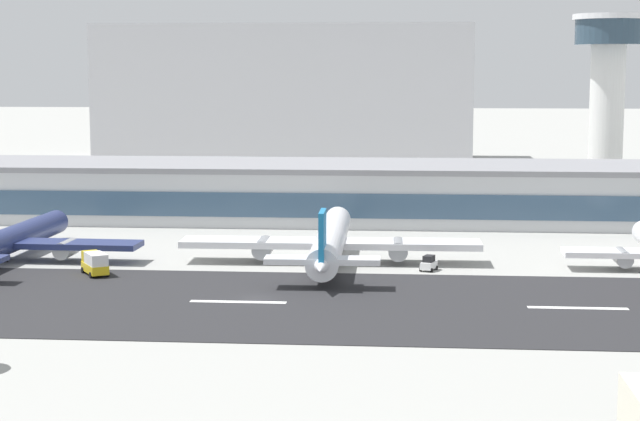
# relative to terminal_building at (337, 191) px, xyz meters

# --- Properties ---
(ground_plane) EXTENTS (1400.00, 1400.00, 0.00)m
(ground_plane) POSITION_rel_terminal_building_xyz_m (-5.30, -72.55, -5.44)
(ground_plane) COLOR #9E9E99
(runway_strip) EXTENTS (800.00, 39.58, 0.08)m
(runway_strip) POSITION_rel_terminal_building_xyz_m (-5.30, -75.01, -5.40)
(runway_strip) COLOR #262628
(runway_strip) RESTS_ON ground_plane
(runway_centreline_dash_4) EXTENTS (12.00, 1.20, 0.01)m
(runway_centreline_dash_4) POSITION_rel_terminal_building_xyz_m (-7.19, -75.01, -5.36)
(runway_centreline_dash_4) COLOR white
(runway_centreline_dash_4) RESTS_ON runway_strip
(runway_centreline_dash_5) EXTENTS (12.00, 1.20, 0.01)m
(runway_centreline_dash_5) POSITION_rel_terminal_building_xyz_m (34.15, -75.01, -5.36)
(runway_centreline_dash_5) COLOR white
(runway_centreline_dash_5) RESTS_ON runway_strip
(terminal_building) EXTENTS (148.09, 28.68, 10.88)m
(terminal_building) POSITION_rel_terminal_building_xyz_m (0.00, 0.00, 0.00)
(terminal_building) COLOR #B7BABC
(terminal_building) RESTS_ON ground_plane
(control_tower) EXTENTS (15.90, 15.90, 40.66)m
(control_tower) POSITION_rel_terminal_building_xyz_m (56.89, 35.55, 20.50)
(control_tower) COLOR silver
(control_tower) RESTS_ON ground_plane
(distant_hotel_block) EXTENTS (119.88, 34.07, 43.16)m
(distant_hotel_block) POSITION_rel_terminal_building_xyz_m (-26.60, 142.08, 16.14)
(distant_hotel_block) COLOR #BCBCC1
(distant_hotel_block) RESTS_ON ground_plane
(airliner_gold_tail_gate_0) EXTENTS (40.57, 44.87, 9.36)m
(airliner_gold_tail_gate_0) POSITION_rel_terminal_building_xyz_m (-46.40, -49.87, -2.47)
(airliner_gold_tail_gate_0) COLOR navy
(airliner_gold_tail_gate_0) RESTS_ON ground_plane
(airliner_blue_tail_gate_1) EXTENTS (44.78, 49.64, 10.36)m
(airliner_blue_tail_gate_1) POSITION_rel_terminal_building_xyz_m (2.19, -47.78, -2.15)
(airliner_blue_tail_gate_1) COLOR silver
(airliner_blue_tail_gate_1) RESTS_ON ground_plane
(service_baggage_tug_0) EXTENTS (2.74, 3.56, 2.20)m
(service_baggage_tug_0) POSITION_rel_terminal_building_xyz_m (16.69, -51.83, -4.40)
(service_baggage_tug_0) COLOR white
(service_baggage_tug_0) RESTS_ON ground_plane
(service_box_truck_1) EXTENTS (5.23, 6.36, 3.25)m
(service_box_truck_1) POSITION_rel_terminal_building_xyz_m (-29.99, -59.24, -3.66)
(service_box_truck_1) COLOR gold
(service_box_truck_1) RESTS_ON ground_plane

